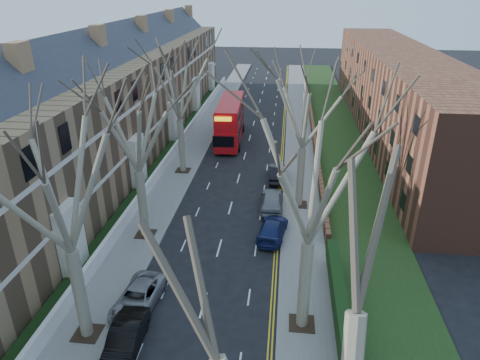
% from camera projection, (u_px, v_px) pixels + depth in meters
% --- Properties ---
extents(pavement_left, '(3.00, 102.00, 0.12)m').
position_uv_depth(pavement_left, '(201.00, 135.00, 52.67)').
color(pavement_left, slate).
rests_on(pavement_left, ground).
extents(pavement_right, '(3.00, 102.00, 0.12)m').
position_uv_depth(pavement_right, '(299.00, 139.00, 51.46)').
color(pavement_right, slate).
rests_on(pavement_right, ground).
extents(terrace_left, '(9.70, 78.00, 13.60)m').
position_uv_depth(terrace_left, '(111.00, 107.00, 43.94)').
color(terrace_left, '#916D4A').
rests_on(terrace_left, ground).
extents(flats_right, '(13.97, 54.00, 10.00)m').
position_uv_depth(flats_right, '(396.00, 93.00, 51.84)').
color(flats_right, brown).
rests_on(flats_right, ground).
extents(front_wall_left, '(0.30, 78.00, 1.00)m').
position_uv_depth(front_wall_left, '(171.00, 154.00, 45.39)').
color(front_wall_left, white).
rests_on(front_wall_left, ground).
extents(grass_verge_right, '(6.00, 102.00, 0.06)m').
position_uv_depth(grass_verge_right, '(337.00, 140.00, 50.96)').
color(grass_verge_right, '#1D3613').
rests_on(grass_verge_right, ground).
extents(tree_left_mid, '(10.50, 10.50, 14.71)m').
position_uv_depth(tree_left_mid, '(56.00, 172.00, 18.89)').
color(tree_left_mid, '#776B55').
rests_on(tree_left_mid, ground).
extents(tree_left_far, '(10.15, 10.15, 14.22)m').
position_uv_depth(tree_left_far, '(133.00, 116.00, 28.04)').
color(tree_left_far, '#776B55').
rests_on(tree_left_far, ground).
extents(tree_left_dist, '(10.50, 10.50, 14.71)m').
position_uv_depth(tree_left_dist, '(177.00, 75.00, 38.74)').
color(tree_left_dist, '#776B55').
rests_on(tree_left_dist, ground).
extents(tree_right_mid, '(10.50, 10.50, 14.71)m').
position_uv_depth(tree_right_mid, '(314.00, 166.00, 19.54)').
color(tree_right_mid, '#776B55').
rests_on(tree_right_mid, ground).
extents(tree_right_far, '(10.15, 10.15, 14.22)m').
position_uv_depth(tree_right_far, '(306.00, 98.00, 32.30)').
color(tree_right_far, '#776B55').
rests_on(tree_right_far, ground).
extents(double_decker_bus, '(3.18, 11.33, 4.69)m').
position_uv_depth(double_decker_bus, '(230.00, 122.00, 50.32)').
color(double_decker_bus, red).
rests_on(double_decker_bus, ground).
extents(car_left_mid, '(1.70, 4.37, 1.42)m').
position_uv_depth(car_left_mid, '(125.00, 339.00, 21.70)').
color(car_left_mid, black).
rests_on(car_left_mid, ground).
extents(car_left_far, '(2.54, 4.77, 1.27)m').
position_uv_depth(car_left_far, '(138.00, 298.00, 24.67)').
color(car_left_far, gray).
rests_on(car_left_far, ground).
extents(car_right_near, '(2.44, 4.74, 1.31)m').
position_uv_depth(car_right_near, '(273.00, 229.00, 31.53)').
color(car_right_near, navy).
rests_on(car_right_near, ground).
extents(car_right_mid, '(1.99, 4.63, 1.56)m').
position_uv_depth(car_right_mid, '(272.00, 200.00, 35.40)').
color(car_right_mid, gray).
rests_on(car_right_mid, ground).
extents(car_right_far, '(1.65, 4.40, 1.43)m').
position_uv_depth(car_right_far, '(277.00, 173.00, 40.71)').
color(car_right_far, black).
rests_on(car_right_far, ground).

